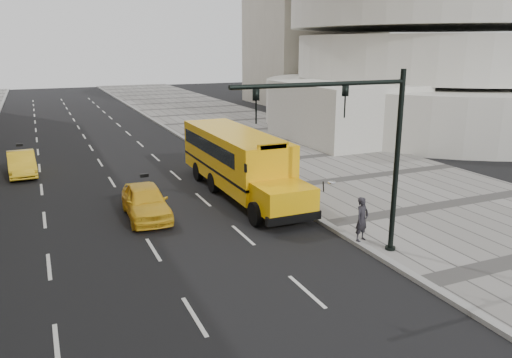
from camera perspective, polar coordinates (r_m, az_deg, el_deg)
name	(u,v)px	position (r m, az deg, el deg)	size (l,w,h in m)	color
ground	(151,206)	(23.32, -11.95, -3.07)	(140.00, 140.00, 0.00)	black
sidewalk_museum	(368,177)	(28.14, 12.63, 0.19)	(12.00, 140.00, 0.15)	gray
curb_museum	(269,190)	(25.12, 1.52, -1.24)	(0.30, 140.00, 0.15)	gray
school_bus	(236,157)	(24.70, -2.25, 2.52)	(2.96, 11.56, 3.19)	#FFB80C
taxi_near	(146,201)	(21.68, -12.49, -2.50)	(1.70, 4.22, 1.44)	yellow
taxi_far	(22,164)	(31.02, -25.20, 1.61)	(1.42, 4.07, 1.34)	yellow
pedestrian	(362,219)	(18.69, 12.03, -4.51)	(0.60, 0.40, 1.66)	#26242A
traffic_signal	(363,143)	(16.46, 12.17, 4.07)	(6.18, 0.36, 6.40)	black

